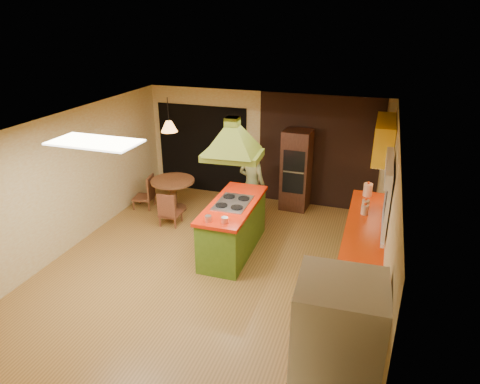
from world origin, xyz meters
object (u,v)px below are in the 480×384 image
(man, at_px, (252,184))
(canister_large, at_px, (368,190))
(wall_oven, at_px, (296,170))
(dining_table, at_px, (173,189))
(refrigerator, at_px, (334,368))
(kitchen_island, at_px, (233,227))

(man, distance_m, canister_large, 2.30)
(wall_oven, distance_m, dining_table, 2.73)
(man, xyz_separation_m, canister_large, (2.28, -0.11, 0.23))
(man, relative_size, refrigerator, 0.85)
(man, bearing_deg, dining_table, 14.97)
(man, distance_m, refrigerator, 5.10)
(refrigerator, distance_m, dining_table, 6.07)
(kitchen_island, xyz_separation_m, wall_oven, (0.68, 2.25, 0.40))
(refrigerator, relative_size, dining_table, 2.02)
(kitchen_island, distance_m, refrigerator, 3.96)
(wall_oven, relative_size, canister_large, 7.43)
(refrigerator, height_order, canister_large, refrigerator)
(man, height_order, canister_large, man)
(man, bearing_deg, kitchen_island, 105.28)
(canister_large, bearing_deg, wall_oven, 146.13)
(man, height_order, dining_table, man)
(refrigerator, distance_m, canister_large, 4.47)
(man, bearing_deg, refrigerator, 129.03)
(dining_table, height_order, canister_large, canister_large)
(kitchen_island, height_order, canister_large, canister_large)
(man, relative_size, wall_oven, 0.91)
(kitchen_island, height_order, man, man)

